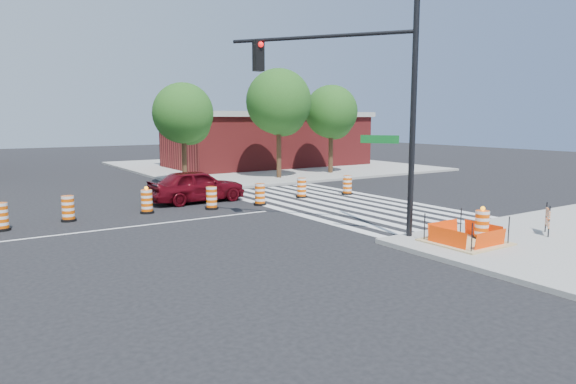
{
  "coord_description": "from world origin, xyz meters",
  "views": [
    {
      "loc": [
        -4.48,
        -19.16,
        4.06
      ],
      "look_at": [
        5.75,
        -3.68,
        1.4
      ],
      "focal_mm": 32.0,
      "sensor_mm": 36.0,
      "label": 1
    }
  ],
  "objects": [
    {
      "name": "median_drum_6",
      "position": [
        5.24,
        1.8,
        0.48
      ],
      "size": [
        0.6,
        0.6,
        1.02
      ],
      "color": "black",
      "rests_on": "ground"
    },
    {
      "name": "median_drum_4",
      "position": [
        -0.71,
        2.44,
        0.48
      ],
      "size": [
        0.6,
        0.6,
        1.02
      ],
      "color": "black",
      "rests_on": "ground"
    },
    {
      "name": "signal_pole_se",
      "position": [
        7.17,
        -5.87,
        5.26
      ],
      "size": [
        3.95,
        5.35,
        8.6
      ],
      "rotation": [
        0.0,
        0.0,
        2.2
      ],
      "color": "black",
      "rests_on": "ground"
    },
    {
      "name": "pit_drum",
      "position": [
        9.8,
        -9.01,
        0.61
      ],
      "size": [
        0.56,
        0.56,
        1.1
      ],
      "color": "black",
      "rests_on": "ground"
    },
    {
      "name": "red_coupe",
      "position": [
        5.49,
        4.03,
        0.8
      ],
      "size": [
        4.78,
        2.04,
        1.61
      ],
      "primitive_type": "imported",
      "rotation": [
        0.0,
        0.0,
        1.6
      ],
      "color": "#54070F",
      "rests_on": "ground"
    },
    {
      "name": "brick_storefront",
      "position": [
        18.0,
        18.0,
        2.32
      ],
      "size": [
        16.5,
        8.5,
        4.6
      ],
      "color": "maroon",
      "rests_on": "ground"
    },
    {
      "name": "tree_north_c",
      "position": [
        7.5,
        10.43,
        4.17
      ],
      "size": [
        3.66,
        3.66,
        6.22
      ],
      "color": "#382314",
      "rests_on": "ground"
    },
    {
      "name": "median_drum_9",
      "position": [
        13.27,
        1.9,
        0.48
      ],
      "size": [
        0.6,
        0.6,
        1.02
      ],
      "color": "black",
      "rests_on": "ground"
    },
    {
      "name": "barricade",
      "position": [
        12.32,
        -9.76,
        0.73
      ],
      "size": [
        0.74,
        0.57,
        1.05
      ],
      "rotation": [
        0.0,
        0.0,
        0.64
      ],
      "color": "#E85304",
      "rests_on": "ground"
    },
    {
      "name": "excavation_pit",
      "position": [
        9.0,
        -9.0,
        0.22
      ],
      "size": [
        2.2,
        2.2,
        0.9
      ],
      "color": "tan",
      "rests_on": "ground"
    },
    {
      "name": "sidewalk_ne",
      "position": [
        18.0,
        18.0,
        0.07
      ],
      "size": [
        22.0,
        22.0,
        0.15
      ],
      "primitive_type": "cube",
      "color": "gray",
      "rests_on": "ground"
    },
    {
      "name": "tree_north_d",
      "position": [
        13.88,
        9.69,
        4.91
      ],
      "size": [
        4.31,
        4.31,
        7.32
      ],
      "color": "#382314",
      "rests_on": "ground"
    },
    {
      "name": "median_drum_5",
      "position": [
        2.47,
        2.43,
        0.49
      ],
      "size": [
        0.6,
        0.6,
        1.18
      ],
      "color": "black",
      "rests_on": "ground"
    },
    {
      "name": "median_drum_8",
      "position": [
        10.57,
        2.33,
        0.48
      ],
      "size": [
        0.6,
        0.6,
        1.02
      ],
      "color": "black",
      "rests_on": "ground"
    },
    {
      "name": "crosswalk_east",
      "position": [
        10.95,
        0.0,
        0.01
      ],
      "size": [
        6.75,
        13.5,
        0.01
      ],
      "color": "silver",
      "rests_on": "ground"
    },
    {
      "name": "lane_centerline",
      "position": [
        0.0,
        0.0,
        0.01
      ],
      "size": [
        14.0,
        0.12,
        0.01
      ],
      "primitive_type": "cube",
      "color": "silver",
      "rests_on": "ground"
    },
    {
      "name": "median_drum_7",
      "position": [
        7.62,
        1.55,
        0.48
      ],
      "size": [
        0.6,
        0.6,
        1.02
      ],
      "color": "black",
      "rests_on": "ground"
    },
    {
      "name": "median_drum_3",
      "position": [
        -3.08,
        1.94,
        0.48
      ],
      "size": [
        0.6,
        0.6,
        1.02
      ],
      "color": "black",
      "rests_on": "ground"
    },
    {
      "name": "ground",
      "position": [
        0.0,
        0.0,
        0.0
      ],
      "size": [
        120.0,
        120.0,
        0.0
      ],
      "primitive_type": "plane",
      "color": "black",
      "rests_on": "ground"
    },
    {
      "name": "tree_north_e",
      "position": [
        18.74,
        10.3,
        4.33
      ],
      "size": [
        3.81,
        3.8,
        6.46
      ],
      "color": "#382314",
      "rests_on": "ground"
    }
  ]
}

